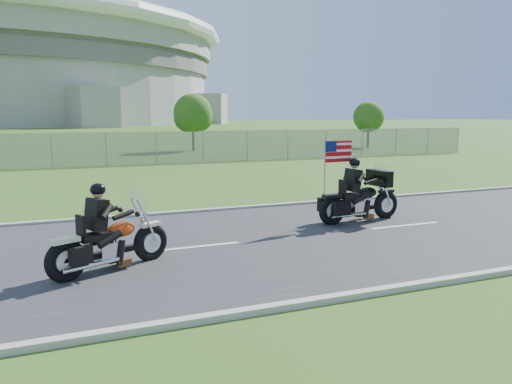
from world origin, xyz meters
name	(u,v)px	position (x,y,z in m)	size (l,w,h in m)	color
ground	(273,241)	(0.00, 0.00, 0.00)	(420.00, 420.00, 0.00)	#324C17
road	(273,240)	(0.00, 0.00, 0.02)	(120.00, 8.00, 0.04)	#28282B
curb_north	(221,210)	(0.00, 4.05, 0.05)	(120.00, 0.18, 0.12)	#9E9B93
curb_south	(368,293)	(0.00, -4.05, 0.05)	(120.00, 0.18, 0.12)	#9E9B93
fence	(52,150)	(-5.00, 20.00, 1.00)	(60.00, 0.03, 2.00)	gray
tree_fence_near	(193,115)	(6.04, 30.04, 2.97)	(3.52, 3.28, 4.75)	#382316
tree_fence_far	(369,119)	(22.04, 28.03, 2.64)	(3.08, 2.87, 4.20)	#382316
motorcycle_lead	(109,244)	(-3.96, -1.02, 0.57)	(2.51, 1.39, 1.80)	black
motorcycle_follow	(360,200)	(3.16, 1.00, 0.64)	(2.80, 0.96, 2.33)	black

